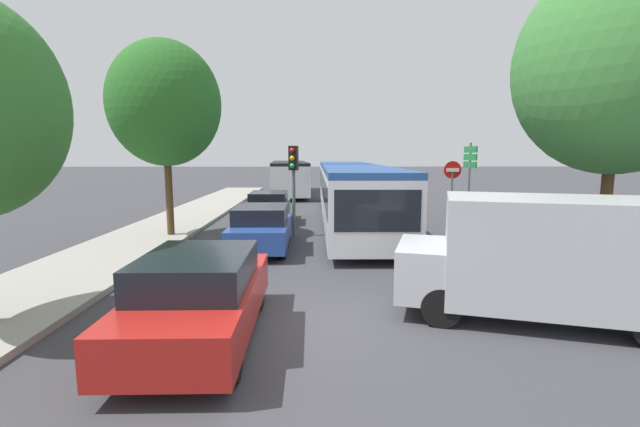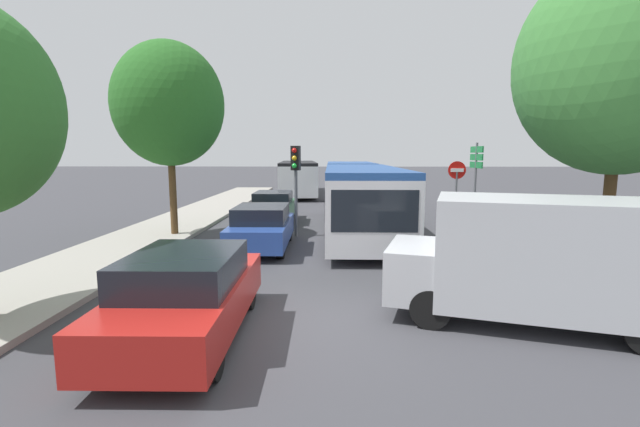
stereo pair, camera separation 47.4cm
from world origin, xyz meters
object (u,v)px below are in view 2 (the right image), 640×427
at_px(tree_left_mid, 169,104).
at_px(tree_right_near, 622,64).
at_px(white_van, 540,257).
at_px(queued_car_blue, 262,227).
at_px(articulated_bus, 355,189).
at_px(no_entry_sign, 456,185).
at_px(direction_sign_post, 476,166).
at_px(queued_car_green, 273,207).
at_px(city_bus_rear, 298,176).
at_px(traffic_light, 296,170).
at_px(queued_car_red, 187,295).

distance_m(tree_left_mid, tree_right_near, 13.75).
relative_size(white_van, tree_left_mid, 0.75).
bearing_deg(queued_car_blue, white_van, -135.64).
distance_m(articulated_bus, no_entry_sign, 4.80).
bearing_deg(queued_car_blue, direction_sign_post, -57.89).
bearing_deg(articulated_bus, tree_right_near, 33.15).
xyz_separation_m(queued_car_green, white_van, (6.36, -11.51, 0.52)).
bearing_deg(no_entry_sign, queued_car_blue, -65.19).
bearing_deg(no_entry_sign, tree_left_mid, -82.79).
height_order(white_van, tree_right_near, tree_right_near).
bearing_deg(direction_sign_post, city_bus_rear, -59.31).
height_order(traffic_light, no_entry_sign, traffic_light).
bearing_deg(white_van, city_bus_rear, -59.82).
relative_size(city_bus_rear, tree_right_near, 1.49).
bearing_deg(articulated_bus, queued_car_red, -15.34).
height_order(no_entry_sign, direction_sign_post, direction_sign_post).
xyz_separation_m(queued_car_red, queued_car_blue, (0.19, 6.84, -0.03)).
bearing_deg(no_entry_sign, traffic_light, -79.75).
bearing_deg(tree_right_near, queued_car_blue, 163.24).
bearing_deg(tree_left_mid, queued_car_blue, -28.64).
xyz_separation_m(traffic_light, direction_sign_post, (7.80, 3.38, 0.07)).
distance_m(direction_sign_post, tree_right_near, 8.82).
distance_m(queued_car_red, no_entry_sign, 12.66).
bearing_deg(tree_right_near, traffic_light, 149.05).
height_order(queued_car_red, tree_left_mid, tree_left_mid).
xyz_separation_m(city_bus_rear, direction_sign_post, (8.96, -13.79, 1.12)).
bearing_deg(white_van, articulated_bus, -61.59).
relative_size(articulated_bus, traffic_light, 5.17).
distance_m(queued_car_blue, tree_left_mid, 5.84).
distance_m(city_bus_rear, queued_car_red, 26.23).
relative_size(queued_car_red, direction_sign_post, 1.20).
relative_size(queued_car_red, no_entry_sign, 1.53).
distance_m(traffic_light, tree_left_mid, 5.14).
distance_m(queued_car_blue, traffic_light, 2.98).
relative_size(queued_car_blue, tree_right_near, 0.52).
bearing_deg(tree_left_mid, no_entry_sign, 7.21).
height_order(city_bus_rear, queued_car_red, city_bus_rear).
xyz_separation_m(white_van, direction_sign_post, (2.71, 11.65, 1.33)).
bearing_deg(queued_car_red, tree_right_near, -67.37).
distance_m(queued_car_green, traffic_light, 3.91).
relative_size(city_bus_rear, queued_car_green, 2.89).
bearing_deg(articulated_bus, queued_car_green, -78.34).
bearing_deg(queued_car_green, no_entry_sign, -106.02).
distance_m(queued_car_red, tree_left_mid, 10.31).
bearing_deg(articulated_bus, no_entry_sign, 53.21).
distance_m(queued_car_blue, no_entry_sign, 8.06).
relative_size(city_bus_rear, queued_car_blue, 2.84).
height_order(city_bus_rear, queued_car_blue, city_bus_rear).
bearing_deg(white_van, no_entry_sign, -80.95).
distance_m(white_van, tree_left_mid, 13.06).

